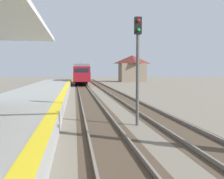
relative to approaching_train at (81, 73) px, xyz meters
The scene contains 6 objects.
station_platform 39.90m from the approaching_train, 96.34° to the right, with size 5.00×80.00×0.91m.
track_pair_nearest_platform 35.69m from the approaching_train, 90.01° to the right, with size 2.34×120.00×0.16m.
track_pair_middle 35.85m from the approaching_train, 84.56° to the right, with size 2.34×120.00×0.16m.
approaching_train is the anchor object (origin of this frame).
rail_signal_post 39.38m from the approaching_train, 87.42° to the right, with size 0.32×0.34×5.20m.
distant_trackside_house 14.96m from the approaching_train, 32.15° to the left, with size 6.60×5.28×6.40m.
Camera 1 is at (0.67, 4.66, 2.66)m, focal length 39.77 mm.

